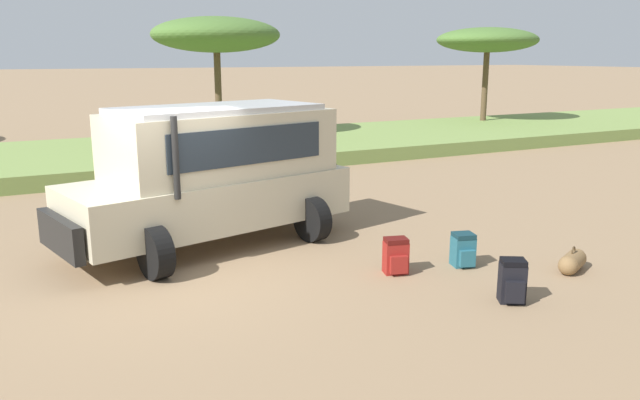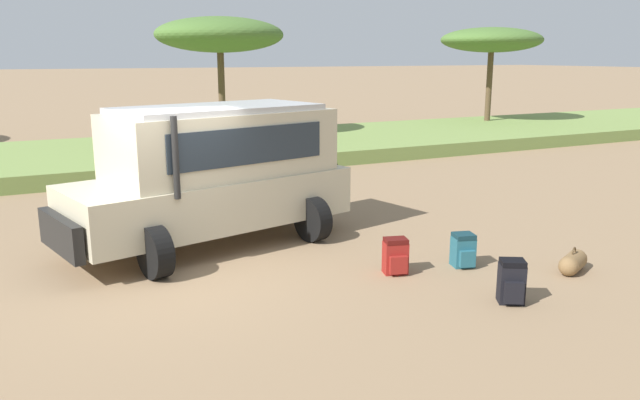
{
  "view_description": "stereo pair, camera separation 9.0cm",
  "coord_description": "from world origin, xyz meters",
  "px_view_note": "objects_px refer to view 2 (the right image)",
  "views": [
    {
      "loc": [
        -2.19,
        -9.1,
        3.28
      ],
      "look_at": [
        2.23,
        -0.34,
        1.0
      ],
      "focal_mm": 35.0,
      "sensor_mm": 36.0,
      "label": 1
    },
    {
      "loc": [
        -2.11,
        -9.14,
        3.28
      ],
      "look_at": [
        2.23,
        -0.34,
        1.0
      ],
      "focal_mm": 35.0,
      "sensor_mm": 36.0,
      "label": 2
    }
  ],
  "objects_px": {
    "backpack_cluster_center": "(396,257)",
    "duffel_bag_low_black_case": "(573,262)",
    "acacia_tree_centre_back": "(492,40)",
    "backpack_near_rear_wheel": "(512,282)",
    "acacia_tree_left_mid": "(220,35)",
    "backpack_beside_front_wheel": "(463,251)",
    "safari_vehicle": "(215,172)"
  },
  "relations": [
    {
      "from": "backpack_beside_front_wheel",
      "to": "backpack_cluster_center",
      "type": "relative_size",
      "value": 0.96
    },
    {
      "from": "backpack_cluster_center",
      "to": "backpack_near_rear_wheel",
      "type": "relative_size",
      "value": 0.92
    },
    {
      "from": "acacia_tree_left_mid",
      "to": "acacia_tree_centre_back",
      "type": "distance_m",
      "value": 12.12
    },
    {
      "from": "backpack_near_rear_wheel",
      "to": "duffel_bag_low_black_case",
      "type": "relative_size",
      "value": 0.85
    },
    {
      "from": "acacia_tree_left_mid",
      "to": "safari_vehicle",
      "type": "bearing_deg",
      "value": -108.18
    },
    {
      "from": "backpack_near_rear_wheel",
      "to": "duffel_bag_low_black_case",
      "type": "xyz_separation_m",
      "value": [
        1.75,
        0.52,
        -0.14
      ]
    },
    {
      "from": "backpack_cluster_center",
      "to": "duffel_bag_low_black_case",
      "type": "distance_m",
      "value": 2.77
    },
    {
      "from": "backpack_near_rear_wheel",
      "to": "acacia_tree_left_mid",
      "type": "height_order",
      "value": "acacia_tree_left_mid"
    },
    {
      "from": "safari_vehicle",
      "to": "backpack_near_rear_wheel",
      "type": "distance_m",
      "value": 5.32
    },
    {
      "from": "backpack_cluster_center",
      "to": "duffel_bag_low_black_case",
      "type": "xyz_separation_m",
      "value": [
        2.51,
        -1.16,
        -0.12
      ]
    },
    {
      "from": "acacia_tree_centre_back",
      "to": "backpack_near_rear_wheel",
      "type": "bearing_deg",
      "value": -129.99
    },
    {
      "from": "safari_vehicle",
      "to": "backpack_near_rear_wheel",
      "type": "xyz_separation_m",
      "value": [
        2.75,
        -4.44,
        -1.0
      ]
    },
    {
      "from": "backpack_cluster_center",
      "to": "acacia_tree_left_mid",
      "type": "height_order",
      "value": "acacia_tree_left_mid"
    },
    {
      "from": "acacia_tree_left_mid",
      "to": "backpack_beside_front_wheel",
      "type": "bearing_deg",
      "value": -92.8
    },
    {
      "from": "backpack_beside_front_wheel",
      "to": "backpack_near_rear_wheel",
      "type": "xyz_separation_m",
      "value": [
        -0.38,
        -1.49,
        0.03
      ]
    },
    {
      "from": "duffel_bag_low_black_case",
      "to": "acacia_tree_left_mid",
      "type": "xyz_separation_m",
      "value": [
        -0.64,
        15.64,
        3.83
      ]
    },
    {
      "from": "backpack_near_rear_wheel",
      "to": "duffel_bag_low_black_case",
      "type": "height_order",
      "value": "backpack_near_rear_wheel"
    },
    {
      "from": "duffel_bag_low_black_case",
      "to": "acacia_tree_centre_back",
      "type": "height_order",
      "value": "acacia_tree_centre_back"
    },
    {
      "from": "backpack_cluster_center",
      "to": "acacia_tree_centre_back",
      "type": "bearing_deg",
      "value": 45.19
    },
    {
      "from": "backpack_cluster_center",
      "to": "acacia_tree_centre_back",
      "type": "height_order",
      "value": "acacia_tree_centre_back"
    },
    {
      "from": "backpack_beside_front_wheel",
      "to": "acacia_tree_centre_back",
      "type": "xyz_separation_m",
      "value": [
        12.83,
        14.27,
        3.65
      ]
    },
    {
      "from": "safari_vehicle",
      "to": "acacia_tree_centre_back",
      "type": "bearing_deg",
      "value": 35.33
    },
    {
      "from": "safari_vehicle",
      "to": "acacia_tree_left_mid",
      "type": "distance_m",
      "value": 12.63
    },
    {
      "from": "backpack_cluster_center",
      "to": "duffel_bag_low_black_case",
      "type": "relative_size",
      "value": 0.78
    },
    {
      "from": "backpack_beside_front_wheel",
      "to": "acacia_tree_centre_back",
      "type": "height_order",
      "value": "acacia_tree_centre_back"
    },
    {
      "from": "backpack_near_rear_wheel",
      "to": "acacia_tree_left_mid",
      "type": "xyz_separation_m",
      "value": [
        1.1,
        16.16,
        3.69
      ]
    },
    {
      "from": "duffel_bag_low_black_case",
      "to": "acacia_tree_left_mid",
      "type": "height_order",
      "value": "acacia_tree_left_mid"
    },
    {
      "from": "backpack_beside_front_wheel",
      "to": "backpack_near_rear_wheel",
      "type": "relative_size",
      "value": 0.89
    },
    {
      "from": "backpack_cluster_center",
      "to": "duffel_bag_low_black_case",
      "type": "bearing_deg",
      "value": -24.76
    },
    {
      "from": "safari_vehicle",
      "to": "duffel_bag_low_black_case",
      "type": "xyz_separation_m",
      "value": [
        4.5,
        -3.92,
        -1.14
      ]
    },
    {
      "from": "duffel_bag_low_black_case",
      "to": "acacia_tree_left_mid",
      "type": "bearing_deg",
      "value": 92.36
    },
    {
      "from": "backpack_near_rear_wheel",
      "to": "duffel_bag_low_black_case",
      "type": "distance_m",
      "value": 1.83
    }
  ]
}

